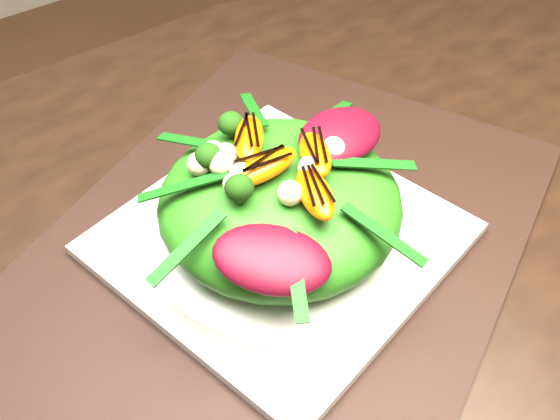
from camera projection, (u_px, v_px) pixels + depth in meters
dining_table at (493, 163)px, 0.74m from camera, size 1.60×0.90×0.75m
placemat at (280, 244)px, 0.63m from camera, size 0.67×0.60×0.00m
plate_base at (280, 238)px, 0.62m from camera, size 0.34×0.34×0.01m
salad_bowl at (280, 228)px, 0.61m from camera, size 0.32×0.32×0.02m
lettuce_mound at (280, 202)px, 0.59m from camera, size 0.27×0.27×0.07m
radicchio_leaf at (340, 135)px, 0.59m from camera, size 0.10×0.08×0.02m
orange_segment at (252, 159)px, 0.56m from camera, size 0.07×0.06×0.02m
broccoli_floret at (203, 178)px, 0.54m from camera, size 0.04×0.04×0.03m
macadamia_nut at (337, 169)px, 0.55m from camera, size 0.02×0.02×0.02m
balsamic_drizzle at (252, 151)px, 0.55m from camera, size 0.04×0.03×0.00m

